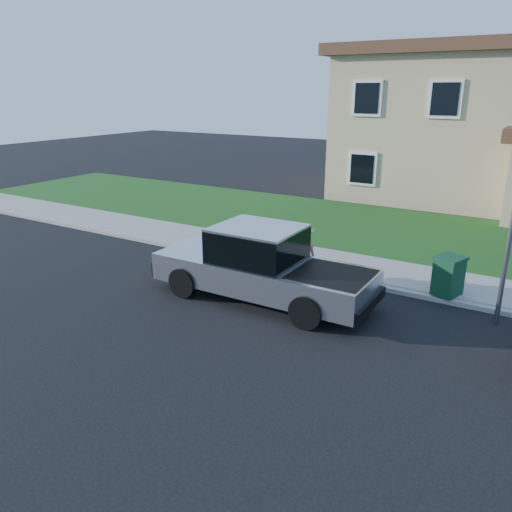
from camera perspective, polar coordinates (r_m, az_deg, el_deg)
The scene contains 8 objects.
ground at distance 11.65m, azimuth 0.89°, elevation -6.73°, with size 80.00×80.00×0.00m, color black.
curb at distance 13.66m, azimuth 10.72°, elevation -2.87°, with size 40.00×0.20×0.12m, color gray.
sidewalk at distance 14.64m, azimuth 12.26°, elevation -1.45°, with size 40.00×2.00×0.15m, color gray.
lawn at distance 18.78m, azimuth 16.86°, elevation 2.53°, with size 40.00×7.00×0.10m, color #144818.
house at distance 25.86m, azimuth 22.89°, elevation 13.14°, with size 14.00×11.30×6.85m.
pickup_truck at distance 12.20m, azimuth 0.65°, elevation -1.17°, with size 5.62×2.16×1.84m.
woman at distance 13.01m, azimuth 5.64°, elevation -0.28°, with size 0.64×0.50×1.68m.
trash_bin at distance 13.08m, azimuth 21.14°, elevation -2.09°, with size 0.79×0.84×0.97m.
Camera 1 is at (5.31, -9.10, 4.97)m, focal length 35.00 mm.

